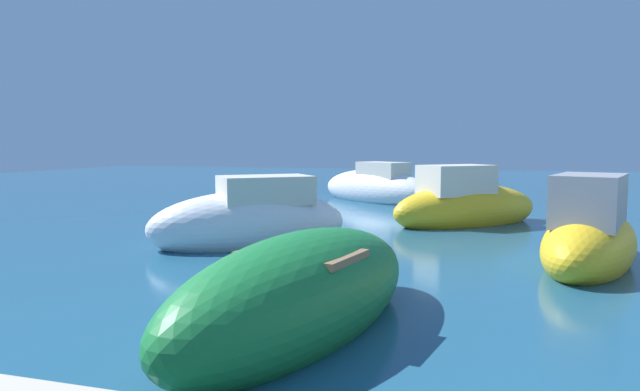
# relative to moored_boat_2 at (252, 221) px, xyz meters

# --- Properties ---
(moored_boat_2) EXTENTS (4.23, 3.78, 1.73)m
(moored_boat_2) POSITION_rel_moored_boat_2_xyz_m (0.00, 0.00, 0.00)
(moored_boat_2) COLOR white
(moored_boat_2) RESTS_ON ground
(moored_boat_6) EXTENTS (5.11, 4.38, 1.75)m
(moored_boat_6) POSITION_rel_moored_boat_2_xyz_m (0.97, 9.20, -0.01)
(moored_boat_6) COLOR white
(moored_boat_6) RESTS_ON ground
(moored_boat_8) EXTENTS (4.28, 3.95, 1.83)m
(moored_boat_8) POSITION_rel_moored_boat_2_xyz_m (4.18, 4.12, 0.00)
(moored_boat_8) COLOR gold
(moored_boat_8) RESTS_ON ground
(moored_boat_9) EXTENTS (2.55, 4.60, 1.40)m
(moored_boat_9) POSITION_rel_moored_boat_2_xyz_m (2.52, -4.55, -0.09)
(moored_boat_9) COLOR #197233
(moored_boat_9) RESTS_ON ground
(moored_boat_10) EXTENTS (2.51, 3.96, 1.84)m
(moored_boat_10) POSITION_rel_moored_boat_2_xyz_m (6.24, -0.31, -0.00)
(moored_boat_10) COLOR gold
(moored_boat_10) RESTS_ON ground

